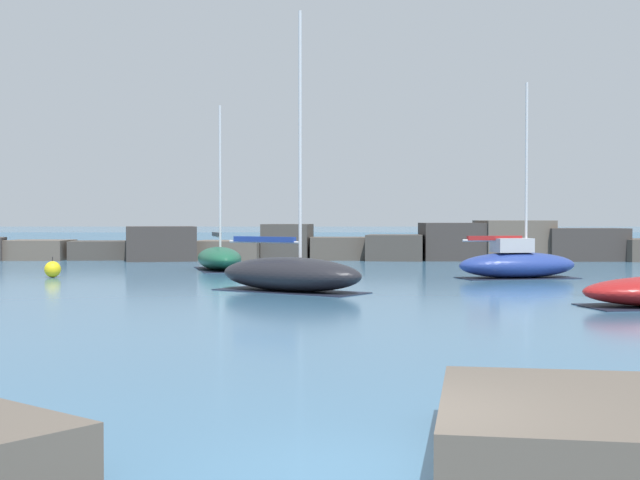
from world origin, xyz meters
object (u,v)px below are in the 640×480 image
at_px(sailboat_moored_3, 516,263).
at_px(mooring_buoy_orange_near, 52,269).
at_px(sailboat_moored_4, 289,273).
at_px(sailboat_moored_2, 218,258).

distance_m(sailboat_moored_3, mooring_buoy_orange_near, 21.22).
bearing_deg(mooring_buoy_orange_near, sailboat_moored_4, -35.35).
relative_size(sailboat_moored_2, sailboat_moored_3, 0.97).
distance_m(sailboat_moored_4, mooring_buoy_orange_near, 13.71).
xyz_separation_m(sailboat_moored_4, mooring_buoy_orange_near, (-11.18, 7.93, -0.30)).
distance_m(sailboat_moored_3, sailboat_moored_4, 12.45).
bearing_deg(sailboat_moored_2, sailboat_moored_4, -73.22).
height_order(sailboat_moored_2, mooring_buoy_orange_near, sailboat_moored_2).
bearing_deg(mooring_buoy_orange_near, sailboat_moored_2, 40.70).
xyz_separation_m(sailboat_moored_2, sailboat_moored_3, (14.23, -6.56, 0.06)).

